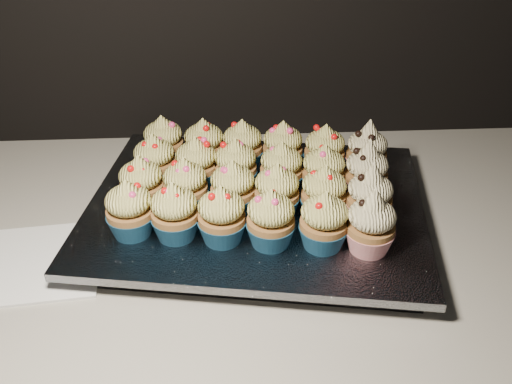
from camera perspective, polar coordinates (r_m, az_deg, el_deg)
worktop at (r=0.84m, az=1.35°, el=-4.88°), size 2.44×0.64×0.04m
napkin at (r=0.82m, az=-20.91°, el=-6.56°), size 0.18×0.18×0.00m
baking_tray at (r=0.84m, az=-0.00°, el=-2.23°), size 0.49×0.41×0.02m
foil_lining at (r=0.83m, az=0.00°, el=-1.27°), size 0.53×0.45×0.01m
cupcake_0 at (r=0.76m, az=-12.54°, el=-1.77°), size 0.06×0.06×0.08m
cupcake_1 at (r=0.74m, az=-8.14°, el=-2.06°), size 0.06×0.06×0.08m
cupcake_2 at (r=0.73m, az=-3.46°, el=-2.42°), size 0.06×0.06×0.08m
cupcake_3 at (r=0.72m, az=1.48°, el=-2.77°), size 0.06×0.06×0.08m
cupcake_4 at (r=0.73m, az=6.81°, el=-2.98°), size 0.06×0.06×0.08m
cupcake_5 at (r=0.73m, az=11.42°, el=-3.17°), size 0.06×0.06×0.10m
cupcake_6 at (r=0.81m, az=-11.38°, el=0.74°), size 0.06×0.06×0.08m
cupcake_7 at (r=0.80m, az=-7.07°, el=0.56°), size 0.06×0.06×0.08m
cupcake_8 at (r=0.78m, az=-2.34°, el=0.30°), size 0.06×0.06×0.08m
cupcake_9 at (r=0.78m, az=2.09°, el=-0.03°), size 0.06×0.06×0.08m
cupcake_10 at (r=0.78m, az=6.79°, el=-0.23°), size 0.06×0.06×0.08m
cupcake_11 at (r=0.78m, az=11.29°, el=-0.51°), size 0.06×0.06×0.10m
cupcake_12 at (r=0.86m, az=-10.09°, el=3.05°), size 0.06×0.06×0.08m
cupcake_13 at (r=0.85m, az=-5.98°, el=2.77°), size 0.06×0.06×0.08m
cupcake_14 at (r=0.84m, az=-2.05°, el=2.59°), size 0.06×0.06×0.08m
cupcake_15 at (r=0.83m, az=2.54°, el=2.27°), size 0.06×0.06×0.08m
cupcake_16 at (r=0.83m, az=6.76°, el=1.98°), size 0.06×0.06×0.08m
cupcake_17 at (r=0.83m, az=10.99°, el=1.94°), size 0.06×0.06×0.10m
cupcake_18 at (r=0.91m, az=-9.23°, el=4.95°), size 0.06×0.06×0.08m
cupcake_19 at (r=0.90m, az=-5.22°, el=4.69°), size 0.06×0.06×0.08m
cupcake_20 at (r=0.89m, az=-1.36°, el=4.60°), size 0.06×0.06×0.08m
cupcake_21 at (r=0.89m, az=2.68°, el=4.43°), size 0.06×0.06×0.08m
cupcake_22 at (r=0.88m, az=6.86°, el=4.05°), size 0.06×0.06×0.08m
cupcake_23 at (r=0.89m, az=11.02°, el=3.99°), size 0.06×0.06×0.10m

